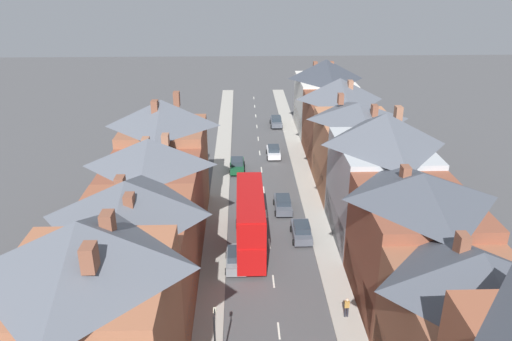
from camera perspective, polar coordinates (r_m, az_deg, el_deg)
The scene contains 13 objects.
pavement_left at distance 54.43m, azimuth -4.31°, elevation -3.99°, with size 2.20×104.00×0.14m, color #A8A399.
pavement_right at distance 54.91m, azimuth 6.41°, elevation -3.82°, with size 2.20×104.00×0.14m, color #A8A399.
centre_line_dashes at distance 52.69m, azimuth 1.18°, elevation -4.97°, with size 0.14×97.80×0.01m.
terrace_row_left at distance 32.57m, azimuth -15.45°, elevation -13.33°, with size 8.00×52.03×13.57m.
terrace_row_right at distance 44.67m, azimuth 14.96°, elevation -2.88°, with size 8.00×80.37×14.42m.
double_decker_bus_lead at distance 45.70m, azimuth -0.67°, elevation -5.60°, with size 2.74×10.80×5.30m.
car_near_blue at distance 48.05m, azimuth 5.22°, elevation -6.89°, with size 1.90×4.06×1.64m.
car_near_silver at distance 53.07m, azimuth 3.09°, elevation -3.78°, with size 1.90×4.23×1.64m.
car_parked_left_a at distance 62.80m, azimuth -2.17°, elevation 0.64°, with size 1.90×4.20×1.71m.
car_parked_right_a at distance 67.42m, azimuth 2.01°, elevation 2.19°, with size 1.90×4.06×1.60m.
car_parked_left_b at distance 80.39m, azimuth 2.32°, elevation 5.65°, with size 1.90×4.32×1.64m.
car_far_grey at distance 43.81m, azimuth -2.28°, elevation -10.00°, with size 1.90×4.13×1.68m.
pedestrian_mid_left at distance 38.73m, azimuth 10.34°, elevation -15.06°, with size 0.36×0.22×1.61m.
Camera 1 is at (-2.54, -10.52, 24.61)m, focal length 35.00 mm.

